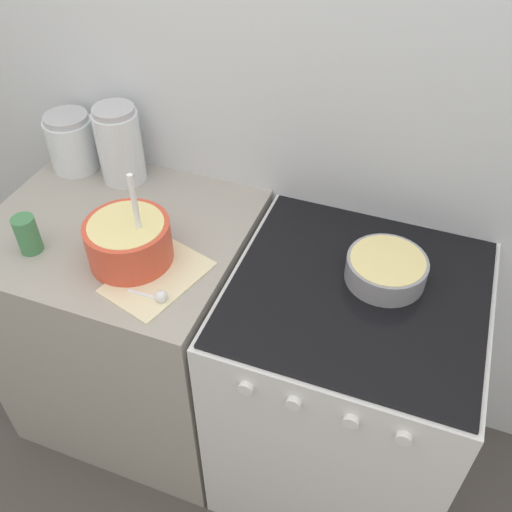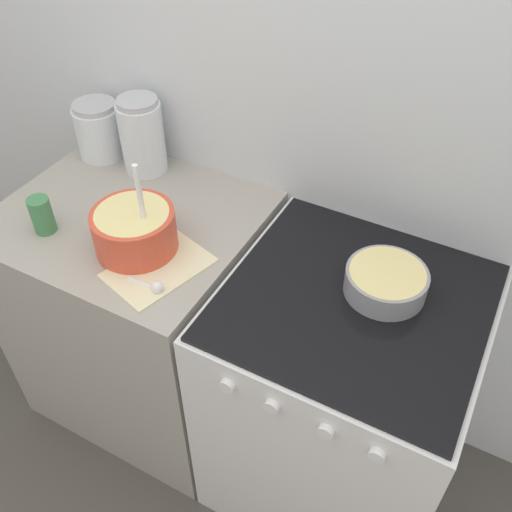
% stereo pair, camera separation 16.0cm
% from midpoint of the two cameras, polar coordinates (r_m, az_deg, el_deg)
% --- Properties ---
extents(ground_plane, '(12.00, 12.00, 0.00)m').
position_cam_midpoint_polar(ground_plane, '(2.27, -3.99, -23.29)').
color(ground_plane, '#4C4742').
extents(wall_back, '(4.62, 0.05, 2.40)m').
position_cam_midpoint_polar(wall_back, '(1.80, 6.48, 13.35)').
color(wall_back, silver).
rests_on(wall_back, ground_plane).
extents(countertop_cabinet, '(0.81, 0.70, 0.94)m').
position_cam_midpoint_polar(countertop_cabinet, '(2.17, -8.95, -5.72)').
color(countertop_cabinet, '#9E998E').
rests_on(countertop_cabinet, ground_plane).
extents(stove, '(0.72, 0.72, 0.94)m').
position_cam_midpoint_polar(stove, '(1.95, 10.67, -13.85)').
color(stove, silver).
rests_on(stove, ground_plane).
extents(mixing_bowl, '(0.24, 0.24, 0.31)m').
position_cam_midpoint_polar(mixing_bowl, '(1.67, -9.41, 2.60)').
color(mixing_bowl, '#D84C33').
rests_on(mixing_bowl, countertop_cabinet).
extents(baking_pan, '(0.22, 0.22, 0.07)m').
position_cam_midpoint_polar(baking_pan, '(1.60, 15.68, -2.58)').
color(baking_pan, gray).
rests_on(baking_pan, stove).
extents(storage_jar_left, '(0.16, 0.16, 0.20)m').
position_cam_midpoint_polar(storage_jar_left, '(2.12, -13.28, 11.80)').
color(storage_jar_left, silver).
rests_on(storage_jar_left, countertop_cabinet).
extents(storage_jar_middle, '(0.15, 0.15, 0.26)m').
position_cam_midpoint_polar(storage_jar_middle, '(1.99, -8.99, 11.31)').
color(storage_jar_middle, silver).
rests_on(storage_jar_middle, countertop_cabinet).
extents(tin_can, '(0.07, 0.07, 0.12)m').
position_cam_midpoint_polar(tin_can, '(1.81, -18.31, 3.80)').
color(tin_can, '#3F7F4C').
rests_on(tin_can, countertop_cabinet).
extents(recipe_page, '(0.27, 0.33, 0.01)m').
position_cam_midpoint_polar(recipe_page, '(1.64, -6.98, -1.32)').
color(recipe_page, beige).
rests_on(recipe_page, countertop_cabinet).
extents(measuring_spoon, '(0.12, 0.04, 0.04)m').
position_cam_midpoint_polar(measuring_spoon, '(1.57, -7.34, -3.15)').
color(measuring_spoon, white).
rests_on(measuring_spoon, countertop_cabinet).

